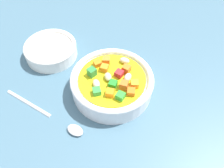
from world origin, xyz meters
TOP-DOWN VIEW (x-y plane):
  - ground_plane at (0.00, 0.00)cm, footprint 140.00×140.00cm
  - soup_bowl_main at (0.01, 0.01)cm, footprint 19.64×19.64cm
  - spoon at (6.24, -14.51)cm, footprint 14.91×19.00cm
  - side_bowl_small at (-13.88, -15.54)cm, footprint 14.20×14.20cm

SIDE VIEW (x-z plane):
  - ground_plane at x=0.00cm, z-range -2.00..0.00cm
  - spoon at x=6.24cm, z-range -0.06..1.04cm
  - side_bowl_small at x=-13.88cm, z-range 0.07..4.05cm
  - soup_bowl_main at x=0.01cm, z-range -0.38..6.22cm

